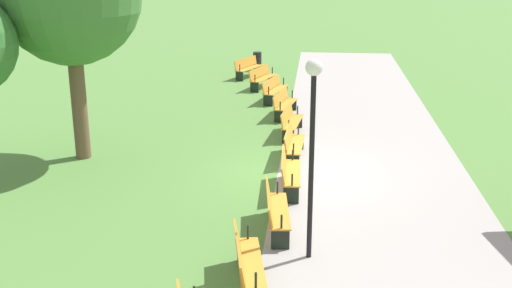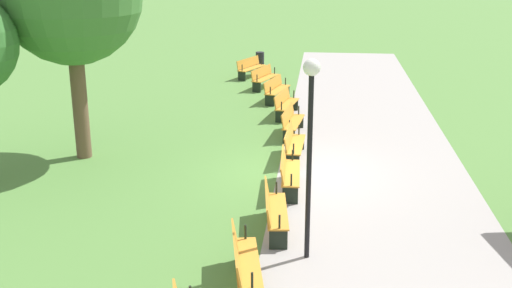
{
  "view_description": "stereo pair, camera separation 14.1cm",
  "coord_description": "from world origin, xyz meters",
  "px_view_note": "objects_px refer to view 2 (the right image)",
  "views": [
    {
      "loc": [
        15.88,
        0.55,
        5.89
      ],
      "look_at": [
        0.0,
        -1.04,
        0.8
      ],
      "focal_mm": 43.62,
      "sensor_mm": 36.0,
      "label": 1
    },
    {
      "loc": [
        15.87,
        0.69,
        5.89
      ],
      "look_at": [
        0.0,
        -1.04,
        0.8
      ],
      "focal_mm": 43.62,
      "sensor_mm": 36.0,
      "label": 2
    }
  ],
  "objects_px": {
    "bench_7": "(274,209)",
    "bench_8": "(244,261)",
    "lamp_post": "(310,123)",
    "bench_0": "(250,67)",
    "bench_2": "(276,89)",
    "bench_4": "(292,121)",
    "bench_5": "(293,143)",
    "bench_6": "(288,172)",
    "bench_3": "(285,103)",
    "trash_bin": "(260,61)",
    "bench_1": "(264,77)"
  },
  "relations": [
    {
      "from": "bench_7",
      "to": "bench_8",
      "type": "distance_m",
      "value": 2.39
    },
    {
      "from": "bench_8",
      "to": "lamp_post",
      "type": "distance_m",
      "value": 2.8
    },
    {
      "from": "bench_0",
      "to": "bench_7",
      "type": "xyz_separation_m",
      "value": [
        16.34,
        2.42,
        0.0
      ]
    },
    {
      "from": "lamp_post",
      "to": "bench_2",
      "type": "bearing_deg",
      "value": -172.85
    },
    {
      "from": "bench_4",
      "to": "bench_5",
      "type": "relative_size",
      "value": 1.01
    },
    {
      "from": "bench_6",
      "to": "bench_8",
      "type": "bearing_deg",
      "value": -8.45
    },
    {
      "from": "bench_5",
      "to": "lamp_post",
      "type": "bearing_deg",
      "value": 7.72
    },
    {
      "from": "bench_2",
      "to": "bench_7",
      "type": "height_order",
      "value": "same"
    },
    {
      "from": "bench_3",
      "to": "trash_bin",
      "type": "distance_m",
      "value": 8.82
    },
    {
      "from": "bench_5",
      "to": "bench_1",
      "type": "bearing_deg",
      "value": -167.33
    },
    {
      "from": "bench_5",
      "to": "lamp_post",
      "type": "height_order",
      "value": "lamp_post"
    },
    {
      "from": "bench_7",
      "to": "lamp_post",
      "type": "xyz_separation_m",
      "value": [
        1.17,
        0.76,
        2.28
      ]
    },
    {
      "from": "bench_8",
      "to": "trash_bin",
      "type": "distance_m",
      "value": 20.58
    },
    {
      "from": "bench_0",
      "to": "bench_8",
      "type": "relative_size",
      "value": 0.99
    },
    {
      "from": "bench_4",
      "to": "bench_7",
      "type": "xyz_separation_m",
      "value": [
        7.15,
        0.0,
        0.0
      ]
    },
    {
      "from": "bench_0",
      "to": "trash_bin",
      "type": "xyz_separation_m",
      "value": [
        -1.79,
        0.26,
        -0.03
      ]
    },
    {
      "from": "bench_4",
      "to": "bench_8",
      "type": "bearing_deg",
      "value": 4.25
    },
    {
      "from": "bench_2",
      "to": "bench_7",
      "type": "xyz_separation_m",
      "value": [
        11.84,
        0.87,
        0.0
      ]
    },
    {
      "from": "bench_0",
      "to": "lamp_post",
      "type": "distance_m",
      "value": 17.95
    },
    {
      "from": "bench_0",
      "to": "bench_5",
      "type": "xyz_separation_m",
      "value": [
        11.58,
        2.6,
        0.0
      ]
    },
    {
      "from": "bench_3",
      "to": "bench_6",
      "type": "bearing_deg",
      "value": 14.81
    },
    {
      "from": "bench_6",
      "to": "lamp_post",
      "type": "xyz_separation_m",
      "value": [
        3.55,
        0.58,
        2.28
      ]
    },
    {
      "from": "bench_0",
      "to": "trash_bin",
      "type": "relative_size",
      "value": 2.19
    },
    {
      "from": "lamp_post",
      "to": "trash_bin",
      "type": "xyz_separation_m",
      "value": [
        -19.31,
        -2.92,
        -2.31
      ]
    },
    {
      "from": "bench_2",
      "to": "bench_5",
      "type": "xyz_separation_m",
      "value": [
        7.07,
        1.05,
        0.0
      ]
    },
    {
      "from": "bench_8",
      "to": "trash_bin",
      "type": "relative_size",
      "value": 2.22
    },
    {
      "from": "bench_5",
      "to": "trash_bin",
      "type": "height_order",
      "value": "trash_bin"
    },
    {
      "from": "bench_6",
      "to": "trash_bin",
      "type": "distance_m",
      "value": 15.93
    },
    {
      "from": "bench_4",
      "to": "bench_5",
      "type": "bearing_deg",
      "value": 10.58
    },
    {
      "from": "bench_6",
      "to": "bench_7",
      "type": "distance_m",
      "value": 2.39
    },
    {
      "from": "bench_2",
      "to": "bench_1",
      "type": "bearing_deg",
      "value": -148.29
    },
    {
      "from": "bench_7",
      "to": "trash_bin",
      "type": "bearing_deg",
      "value": -179.55
    },
    {
      "from": "bench_1",
      "to": "bench_4",
      "type": "distance_m",
      "value": 7.15
    },
    {
      "from": "bench_2",
      "to": "trash_bin",
      "type": "bearing_deg",
      "value": -153.59
    },
    {
      "from": "bench_2",
      "to": "trash_bin",
      "type": "distance_m",
      "value": 6.43
    },
    {
      "from": "bench_1",
      "to": "trash_bin",
      "type": "relative_size",
      "value": 2.22
    },
    {
      "from": "bench_7",
      "to": "trash_bin",
      "type": "xyz_separation_m",
      "value": [
        -18.14,
        -2.16,
        -0.03
      ]
    },
    {
      "from": "bench_3",
      "to": "bench_5",
      "type": "distance_m",
      "value": 4.77
    },
    {
      "from": "bench_6",
      "to": "bench_7",
      "type": "xyz_separation_m",
      "value": [
        2.38,
        -0.18,
        0.0
      ]
    },
    {
      "from": "bench_5",
      "to": "bench_8",
      "type": "xyz_separation_m",
      "value": [
        7.13,
        -0.53,
        0.0
      ]
    },
    {
      "from": "bench_0",
      "to": "bench_4",
      "type": "distance_m",
      "value": 9.51
    },
    {
      "from": "bench_3",
      "to": "bench_6",
      "type": "relative_size",
      "value": 1.02
    },
    {
      "from": "bench_7",
      "to": "bench_5",
      "type": "bearing_deg",
      "value": 171.53
    },
    {
      "from": "bench_7",
      "to": "bench_8",
      "type": "height_order",
      "value": "same"
    },
    {
      "from": "bench_5",
      "to": "bench_7",
      "type": "relative_size",
      "value": 0.99
    },
    {
      "from": "bench_4",
      "to": "bench_5",
      "type": "xyz_separation_m",
      "value": [
        2.38,
        0.18,
        0.0
      ]
    },
    {
      "from": "bench_6",
      "to": "lamp_post",
      "type": "relative_size",
      "value": 0.5
    },
    {
      "from": "bench_2",
      "to": "bench_5",
      "type": "height_order",
      "value": "same"
    },
    {
      "from": "bench_5",
      "to": "bench_2",
      "type": "bearing_deg",
      "value": -169.44
    },
    {
      "from": "bench_5",
      "to": "bench_0",
      "type": "bearing_deg",
      "value": -165.22
    }
  ]
}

